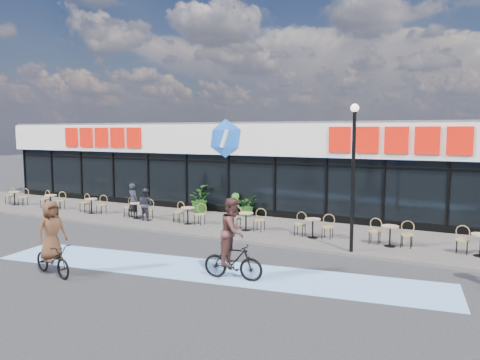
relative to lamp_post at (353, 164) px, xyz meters
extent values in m
plane|color=#28282B|center=(-7.35, -2.30, -3.06)|extent=(120.00, 120.00, 0.00)
cube|color=#615B56|center=(-7.35, 2.20, -3.01)|extent=(44.00, 5.00, 0.10)
cube|color=#7EB1EE|center=(-3.35, -3.80, -3.06)|extent=(14.17, 4.13, 0.01)
cube|color=black|center=(-7.35, 7.70, -1.56)|extent=(30.00, 6.00, 3.00)
cube|color=silver|center=(-7.35, 7.55, 0.69)|extent=(30.60, 6.30, 1.50)
cube|color=#47474C|center=(-7.35, 7.70, 1.49)|extent=(30.60, 6.30, 0.10)
cube|color=navy|center=(-7.35, 4.66, -0.01)|extent=(30.60, 0.08, 0.18)
cube|color=black|center=(-7.35, 4.67, -0.41)|extent=(30.00, 0.06, 0.08)
cube|color=black|center=(-7.35, 4.68, -2.86)|extent=(30.00, 0.10, 0.40)
cube|color=red|center=(-15.35, 4.40, 0.74)|extent=(5.63, 0.18, 1.10)
cube|color=red|center=(0.65, 4.40, 0.74)|extent=(5.63, 0.18, 1.10)
ellipsoid|color=blue|center=(-7.35, 4.40, 0.74)|extent=(1.90, 0.24, 1.90)
cylinder|color=black|center=(-22.35, 4.67, -1.56)|extent=(0.10, 0.10, 3.00)
cylinder|color=black|center=(-19.85, 4.67, -1.56)|extent=(0.10, 0.10, 3.00)
cylinder|color=black|center=(-17.35, 4.67, -1.56)|extent=(0.10, 0.10, 3.00)
cylinder|color=black|center=(-14.85, 4.67, -1.56)|extent=(0.10, 0.10, 3.00)
cylinder|color=black|center=(-12.35, 4.67, -1.56)|extent=(0.10, 0.10, 3.00)
cylinder|color=black|center=(-9.85, 4.67, -1.56)|extent=(0.10, 0.10, 3.00)
cylinder|color=black|center=(-7.35, 4.67, -1.56)|extent=(0.10, 0.10, 3.00)
cylinder|color=black|center=(-4.85, 4.67, -1.56)|extent=(0.10, 0.10, 3.00)
cylinder|color=black|center=(-2.35, 4.67, -1.56)|extent=(0.10, 0.10, 3.00)
cylinder|color=black|center=(0.15, 4.67, -1.56)|extent=(0.10, 0.10, 3.00)
cylinder|color=black|center=(2.65, 4.67, -1.56)|extent=(0.10, 0.10, 3.00)
cylinder|color=black|center=(0.00, 0.00, -0.60)|extent=(0.12, 0.12, 4.73)
sphere|color=#FFF2CC|center=(0.00, 0.00, 1.86)|extent=(0.28, 0.28, 0.28)
cylinder|color=tan|center=(-18.98, 1.37, -2.24)|extent=(0.60, 0.60, 0.04)
cylinder|color=black|center=(-18.98, 1.37, -2.59)|extent=(0.06, 0.06, 0.70)
cylinder|color=black|center=(-18.98, 1.37, -2.95)|extent=(0.40, 0.40, 0.02)
cylinder|color=tan|center=(-16.12, 1.37, -2.24)|extent=(0.60, 0.60, 0.04)
cylinder|color=black|center=(-16.12, 1.37, -2.59)|extent=(0.06, 0.06, 0.70)
cylinder|color=black|center=(-16.12, 1.37, -2.95)|extent=(0.40, 0.40, 0.02)
cylinder|color=tan|center=(-13.27, 1.37, -2.24)|extent=(0.60, 0.60, 0.04)
cylinder|color=black|center=(-13.27, 1.37, -2.59)|extent=(0.06, 0.06, 0.70)
cylinder|color=black|center=(-13.27, 1.37, -2.95)|extent=(0.40, 0.40, 0.02)
cylinder|color=tan|center=(-10.41, 1.37, -2.24)|extent=(0.60, 0.60, 0.04)
cylinder|color=black|center=(-10.41, 1.37, -2.59)|extent=(0.06, 0.06, 0.70)
cylinder|color=black|center=(-10.41, 1.37, -2.95)|extent=(0.40, 0.40, 0.02)
cylinder|color=tan|center=(-7.55, 1.37, -2.24)|extent=(0.60, 0.60, 0.04)
cylinder|color=black|center=(-7.55, 1.37, -2.59)|extent=(0.06, 0.06, 0.70)
cylinder|color=black|center=(-7.55, 1.37, -2.95)|extent=(0.40, 0.40, 0.02)
cylinder|color=tan|center=(-4.69, 1.37, -2.24)|extent=(0.60, 0.60, 0.04)
cylinder|color=black|center=(-4.69, 1.37, -2.59)|extent=(0.06, 0.06, 0.70)
cylinder|color=black|center=(-4.69, 1.37, -2.95)|extent=(0.40, 0.40, 0.02)
cylinder|color=tan|center=(-1.83, 1.37, -2.24)|extent=(0.60, 0.60, 0.04)
cylinder|color=black|center=(-1.83, 1.37, -2.59)|extent=(0.06, 0.06, 0.70)
cylinder|color=black|center=(-1.83, 1.37, -2.95)|extent=(0.40, 0.40, 0.02)
cylinder|color=tan|center=(1.03, 1.37, -2.24)|extent=(0.60, 0.60, 0.04)
cylinder|color=black|center=(1.03, 1.37, -2.59)|extent=(0.06, 0.06, 0.70)
cylinder|color=black|center=(1.03, 1.37, -2.95)|extent=(0.40, 0.40, 0.02)
cylinder|color=black|center=(3.88, 1.37, -2.95)|extent=(0.40, 0.40, 0.02)
imported|color=#215117|center=(-8.79, 4.16, -2.28)|extent=(1.63, 1.61, 1.37)
imported|color=#2A641C|center=(-6.87, 4.42, -2.44)|extent=(0.74, 0.73, 1.04)
imported|color=#265919|center=(-6.09, 4.32, -2.44)|extent=(1.24, 1.20, 1.05)
imported|color=black|center=(-10.71, 1.48, -2.15)|extent=(0.66, 0.50, 1.62)
imported|color=#23222B|center=(-9.73, 1.19, -2.23)|extent=(0.73, 0.57, 1.46)
imported|color=black|center=(-2.28, -4.21, -2.53)|extent=(1.80, 0.70, 1.06)
imported|color=#502C29|center=(-2.28, -4.21, -1.67)|extent=(0.82, 0.99, 1.88)
imported|color=black|center=(-7.10, -6.28, -2.59)|extent=(1.88, 1.00, 0.94)
imported|color=#512F1D|center=(-7.10, -6.28, -1.75)|extent=(0.72, 0.94, 1.72)
camera|label=1|loc=(3.82, -15.49, 1.13)|focal=35.00mm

